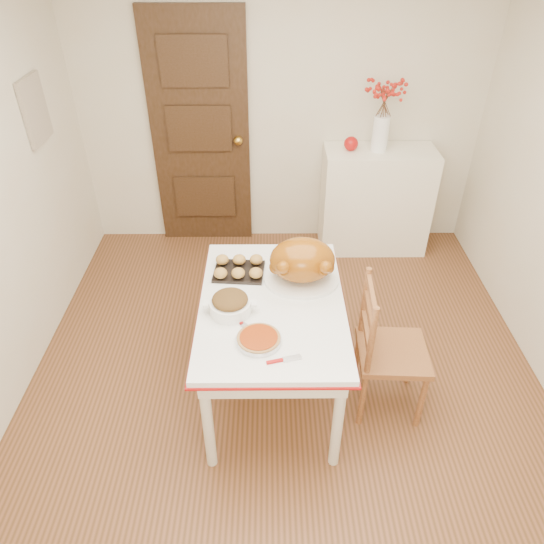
{
  "coord_description": "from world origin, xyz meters",
  "views": [
    {
      "loc": [
        -0.11,
        -2.32,
        2.64
      ],
      "look_at": [
        -0.09,
        0.04,
        0.94
      ],
      "focal_mm": 33.37,
      "sensor_mm": 36.0,
      "label": 1
    }
  ],
  "objects_px": {
    "kitchen_table": "(272,348)",
    "chair_oak": "(393,349)",
    "sideboard": "(375,201)",
    "turkey_platter": "(302,262)",
    "pumpkin_pie": "(259,339)"
  },
  "relations": [
    {
      "from": "kitchen_table",
      "to": "chair_oak",
      "type": "bearing_deg",
      "value": -8.36
    },
    {
      "from": "sideboard",
      "to": "turkey_platter",
      "type": "height_order",
      "value": "turkey_platter"
    },
    {
      "from": "kitchen_table",
      "to": "chair_oak",
      "type": "xyz_separation_m",
      "value": [
        0.73,
        -0.11,
        0.09
      ]
    },
    {
      "from": "sideboard",
      "to": "pumpkin_pie",
      "type": "height_order",
      "value": "sideboard"
    },
    {
      "from": "chair_oak",
      "to": "turkey_platter",
      "type": "xyz_separation_m",
      "value": [
        -0.55,
        0.3,
        0.43
      ]
    },
    {
      "from": "sideboard",
      "to": "chair_oak",
      "type": "bearing_deg",
      "value": -96.51
    },
    {
      "from": "kitchen_table",
      "to": "turkey_platter",
      "type": "xyz_separation_m",
      "value": [
        0.18,
        0.2,
        0.53
      ]
    },
    {
      "from": "pumpkin_pie",
      "to": "turkey_platter",
      "type": "bearing_deg",
      "value": 64.39
    },
    {
      "from": "pumpkin_pie",
      "to": "chair_oak",
      "type": "bearing_deg",
      "value": 16.01
    },
    {
      "from": "sideboard",
      "to": "pumpkin_pie",
      "type": "xyz_separation_m",
      "value": [
        -1.02,
        -2.13,
        0.3
      ]
    },
    {
      "from": "kitchen_table",
      "to": "pumpkin_pie",
      "type": "height_order",
      "value": "pumpkin_pie"
    },
    {
      "from": "chair_oak",
      "to": "sideboard",
      "type": "bearing_deg",
      "value": -3.59
    },
    {
      "from": "sideboard",
      "to": "pumpkin_pie",
      "type": "distance_m",
      "value": 2.38
    },
    {
      "from": "sideboard",
      "to": "turkey_platter",
      "type": "bearing_deg",
      "value": -115.68
    },
    {
      "from": "chair_oak",
      "to": "pumpkin_pie",
      "type": "xyz_separation_m",
      "value": [
        -0.81,
        -0.23,
        0.31
      ]
    }
  ]
}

